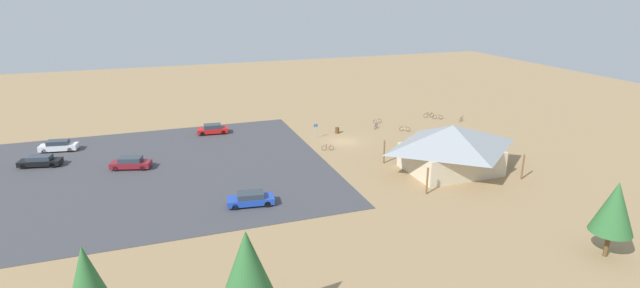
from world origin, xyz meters
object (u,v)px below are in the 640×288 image
object	(u,v)px
bicycle_silver_yard_right	(461,119)
bicycle_red_near_sign	(328,148)
pine_center	(87,281)
car_red_end_stall	(213,129)
bicycle_purple_edge_north	(376,126)
bicycle_orange_yard_left	(438,117)
lot_sign	(316,129)
car_black_by_curb	(40,161)
bicycle_yellow_lone_west	(405,129)
car_white_mid_lot	(59,146)
bicycle_black_back_row	(429,115)
car_maroon_near_entry	(131,163)
trash_bin	(337,130)
bike_pavilion	(452,145)
pine_mideast	(248,272)
car_blue_second_row	(251,199)
pine_midwest	(615,207)
bicycle_white_lone_east	(377,121)
visitor_crossing_yard	(427,141)

from	to	relation	value
bicycle_silver_yard_right	bicycle_red_near_sign	bearing A→B (deg)	14.17
pine_center	car_red_end_stall	world-z (taller)	pine_center
bicycle_purple_edge_north	bicycle_orange_yard_left	xyz separation A→B (m)	(-12.11, -1.68, -0.00)
lot_sign	car_black_by_curb	size ratio (longest dim) A/B	0.44
pine_center	bicycle_yellow_lone_west	world-z (taller)	pine_center
lot_sign	car_white_mid_lot	xyz separation A→B (m)	(34.21, -5.81, -0.63)
bicycle_black_back_row	car_maroon_near_entry	bearing A→B (deg)	11.04
trash_bin	bicycle_orange_yard_left	bearing A→B (deg)	-173.87
bike_pavilion	pine_mideast	world-z (taller)	pine_mideast
car_blue_second_row	car_white_mid_lot	world-z (taller)	car_white_mid_lot
trash_bin	pine_mideast	world-z (taller)	pine_mideast
pine_mideast	pine_center	world-z (taller)	pine_mideast
car_white_mid_lot	bicycle_yellow_lone_west	bearing A→B (deg)	171.66
lot_sign	car_blue_second_row	world-z (taller)	lot_sign
bicycle_red_near_sign	bicycle_yellow_lone_west	bearing A→B (deg)	-162.41
bicycle_yellow_lone_west	car_white_mid_lot	bearing A→B (deg)	-8.34
pine_midwest	bicycle_yellow_lone_west	xyz separation A→B (m)	(-2.19, -37.13, -3.99)
bicycle_silver_yard_right	bicycle_white_lone_east	distance (m)	13.87
trash_bin	bicycle_silver_yard_right	distance (m)	21.54
bicycle_red_near_sign	car_black_by_curb	size ratio (longest dim) A/B	0.31
pine_center	bicycle_red_near_sign	xyz separation A→B (m)	(-26.02, -30.91, -4.71)
car_white_mid_lot	visitor_crossing_yard	xyz separation A→B (m)	(-46.91, 15.20, 0.19)
bicycle_silver_yard_right	car_maroon_near_entry	bearing A→B (deg)	5.82
bike_pavilion	car_black_by_curb	distance (m)	49.63
bike_pavilion	bicycle_orange_yard_left	distance (m)	24.19
bicycle_orange_yard_left	pine_midwest	bearing A→B (deg)	75.40
bicycle_purple_edge_north	bicycle_yellow_lone_west	distance (m)	4.47
bike_pavilion	lot_sign	distance (m)	20.79
pine_midwest	bicycle_purple_edge_north	bearing A→B (deg)	-88.18
car_black_by_curb	car_maroon_near_entry	bearing A→B (deg)	156.42
bicycle_red_near_sign	bicycle_yellow_lone_west	size ratio (longest dim) A/B	1.25
car_blue_second_row	car_black_by_curb	xyz separation A→B (m)	(21.92, -19.47, -0.01)
bicycle_orange_yard_left	car_black_by_curb	distance (m)	58.08
lot_sign	bicycle_yellow_lone_west	size ratio (longest dim) A/B	1.75
bicycle_purple_edge_north	bicycle_orange_yard_left	distance (m)	12.23
trash_bin	car_maroon_near_entry	world-z (taller)	car_maroon_near_entry
car_blue_second_row	bicycle_silver_yard_right	bearing A→B (deg)	-152.72
car_white_mid_lot	pine_mideast	bearing A→B (deg)	110.60
bicycle_white_lone_east	pine_mideast	bearing A→B (deg)	55.44
car_white_mid_lot	visitor_crossing_yard	bearing A→B (deg)	162.05
bicycle_orange_yard_left	car_blue_second_row	distance (m)	42.56
bicycle_black_back_row	bicycle_red_near_sign	xyz separation A→B (m)	(22.01, 10.45, -0.04)
bicycle_black_back_row	car_black_by_curb	size ratio (longest dim) A/B	0.36
car_maroon_near_entry	bicycle_white_lone_east	bearing A→B (deg)	-166.88
trash_bin	bicycle_purple_edge_north	size ratio (longest dim) A/B	0.72
bike_pavilion	car_red_end_stall	distance (m)	35.01
trash_bin	visitor_crossing_yard	distance (m)	13.87
trash_bin	bicycle_black_back_row	xyz separation A→B (m)	(-17.91, -3.47, -0.05)
bicycle_white_lone_east	bicycle_yellow_lone_west	distance (m)	5.79
pine_center	car_blue_second_row	xyz separation A→B (m)	(-12.76, -17.33, -4.33)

